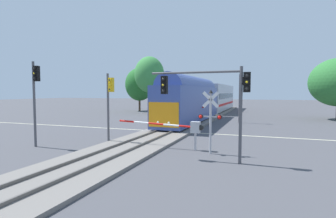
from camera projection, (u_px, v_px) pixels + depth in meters
name	position (u px, v px, depth m)	size (l,w,h in m)	color
ground_plane	(170.00, 132.00, 24.25)	(220.00, 220.00, 0.00)	#47474C
road_centre_stripe	(170.00, 132.00, 24.25)	(44.00, 0.20, 0.01)	beige
railway_track	(170.00, 131.00, 24.25)	(4.40, 80.00, 0.32)	slate
commuter_train	(207.00, 98.00, 39.97)	(3.04, 40.18, 5.16)	#384C93
crossing_gate_near	(185.00, 127.00, 16.61)	(5.90, 0.40, 1.80)	#B7B7BC
crossing_signal_mast	(210.00, 115.00, 15.39)	(1.36, 0.44, 3.77)	#B2B2B7
crossing_gate_far	(163.00, 110.00, 31.67)	(6.41, 0.40, 1.97)	#B7B7BC
traffic_signal_near_right	(212.00, 90.00, 13.65)	(5.28, 0.38, 4.92)	#4C4C51
traffic_signal_far_side	(241.00, 90.00, 30.78)	(0.53, 0.38, 5.71)	#4C4C51
traffic_signal_near_left	(35.00, 90.00, 17.28)	(0.53, 0.38, 5.64)	#4C4C51
traffic_signal_median	(109.00, 97.00, 18.55)	(0.53, 0.38, 4.94)	#4C4C51
pine_left_background	(139.00, 84.00, 50.26)	(5.40, 5.40, 8.19)	#4C3828
oak_behind_train	(149.00, 75.00, 44.26)	(5.00, 5.00, 9.57)	#4C3828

